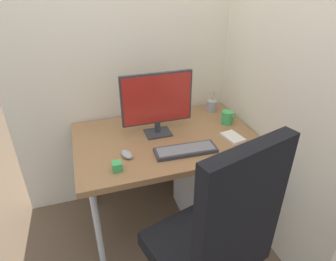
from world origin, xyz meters
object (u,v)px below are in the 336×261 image
monitor (157,101)px  mouse (127,154)px  pen_holder (212,106)px  coffee_mug (227,117)px  keyboard (186,150)px  office_chair (215,239)px  filing_cabinet (209,180)px  notebook (233,137)px  desk_clamp_accessory (117,166)px

monitor → mouse: 0.42m
mouse → pen_holder: 0.91m
mouse → pen_holder: (0.79, 0.44, 0.03)m
coffee_mug → keyboard: bearing=-148.0°
office_chair → keyboard: office_chair is taller
keyboard → coffee_mug: 0.52m
office_chair → filing_cabinet: office_chair is taller
filing_cabinet → monitor: bearing=165.4°
mouse → pen_holder: bearing=13.2°
notebook → filing_cabinet: bearing=112.2°
office_chair → desk_clamp_accessory: office_chair is taller
keyboard → notebook: size_ratio=2.55×
monitor → desk_clamp_accessory: size_ratio=8.71×
monitor → coffee_mug: 0.58m
office_chair → filing_cabinet: (0.35, 0.78, -0.32)m
keyboard → coffee_mug: size_ratio=3.39×
desk_clamp_accessory → monitor: bearing=45.3°
pen_holder → notebook: bearing=-96.3°
filing_cabinet → monitor: size_ratio=1.22×
keyboard → pen_holder: size_ratio=2.39×
office_chair → pen_holder: 1.21m
coffee_mug → mouse: bearing=-165.4°
pen_holder → mouse: bearing=-150.8°
coffee_mug → monitor: bearing=178.0°
monitor → mouse: bearing=-139.3°
coffee_mug → desk_clamp_accessory: coffee_mug is taller
mouse → notebook: mouse is taller
office_chair → coffee_mug: (0.50, 0.86, 0.18)m
office_chair → coffee_mug: bearing=59.8°
keyboard → monitor: bearing=109.6°
filing_cabinet → mouse: mouse is taller
mouse → coffee_mug: bearing=-1.4°
monitor → notebook: size_ratio=3.09×
keyboard → desk_clamp_accessory: bearing=-172.7°
filing_cabinet → monitor: monitor is taller
office_chair → pen_holder: office_chair is taller
keyboard → mouse: mouse is taller
filing_cabinet → notebook: bearing=-58.4°
notebook → coffee_mug: (0.07, 0.22, 0.04)m
office_chair → keyboard: bearing=83.8°
office_chair → coffee_mug: size_ratio=10.25×
filing_cabinet → monitor: 0.81m
filing_cabinet → pen_holder: size_ratio=3.53×
office_chair → mouse: (-0.31, 0.65, 0.15)m
keyboard → office_chair: bearing=-96.2°
filing_cabinet → mouse: size_ratio=5.85×
office_chair → coffee_mug: office_chair is taller
keyboard → coffee_mug: bearing=32.0°
coffee_mug → desk_clamp_accessory: (-0.89, -0.33, -0.02)m
mouse → monitor: bearing=24.7°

